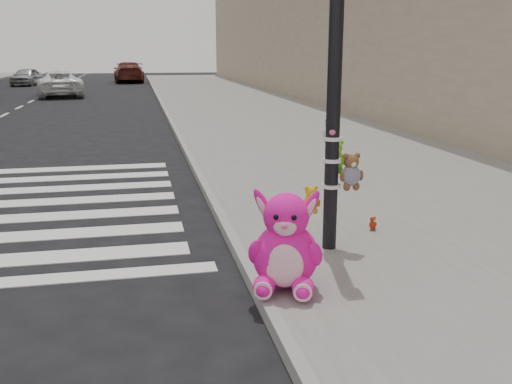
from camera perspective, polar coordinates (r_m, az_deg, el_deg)
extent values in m
plane|color=black|center=(4.93, -16.05, -15.87)|extent=(120.00, 120.00, 0.00)
cube|color=slate|center=(15.17, 5.83, 5.07)|extent=(7.00, 80.00, 0.14)
cube|color=gray|center=(14.51, -7.31, 4.62)|extent=(0.12, 80.00, 0.15)
cylinder|color=black|center=(6.45, 7.86, 11.48)|extent=(0.16, 0.16, 4.00)
cylinder|color=white|center=(6.62, 7.50, 0.62)|extent=(0.22, 0.22, 0.04)
cylinder|color=white|center=(6.56, 7.59, 3.17)|extent=(0.22, 0.22, 0.04)
cylinder|color=white|center=(6.52, 7.66, 5.32)|extent=(0.22, 0.22, 0.04)
ellipsoid|color=#FD15A3|center=(5.43, 0.82, -9.65)|extent=(0.31, 0.39, 0.18)
ellipsoid|color=#FD15A3|center=(5.41, 4.73, -9.78)|extent=(0.31, 0.39, 0.18)
ellipsoid|color=#FD15A3|center=(5.59, 2.98, -6.37)|extent=(0.79, 0.73, 0.65)
ellipsoid|color=#F9BFD1|center=(5.39, 2.84, -7.40)|extent=(0.38, 0.23, 0.43)
sphere|color=#FD15A3|center=(5.47, 3.04, -2.38)|extent=(0.56, 0.56, 0.45)
ellipsoid|color=#FD15A3|center=(5.48, 0.94, -1.65)|extent=(0.32, 0.18, 0.45)
ellipsoid|color=#FD15A3|center=(5.46, 5.18, -1.77)|extent=(0.32, 0.18, 0.45)
imported|color=white|center=(32.56, -19.07, 10.20)|extent=(2.94, 5.11, 1.34)
imported|color=#561D18|center=(45.54, -12.63, 11.62)|extent=(2.40, 5.36, 1.53)
imported|color=#A1A2A6|center=(43.47, -21.98, 10.65)|extent=(1.92, 3.76, 1.22)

